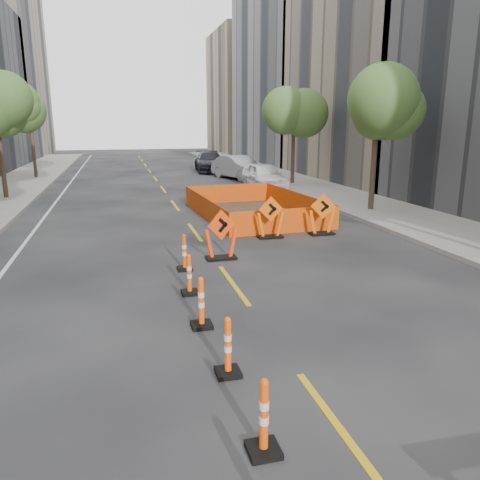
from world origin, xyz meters
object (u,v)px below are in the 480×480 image
object	(u,v)px
chevron_sign_center	(270,217)
parked_car_near	(264,176)
channelizer_3	(228,346)
channelizer_6	(184,252)
parked_car_far	(210,162)
channelizer_4	(201,302)
chevron_sign_right	(322,214)
parked_car_mid	(239,167)
channelizer_2	(264,416)
channelizer_5	(189,274)
chevron_sign_left	(221,235)

from	to	relation	value
chevron_sign_center	parked_car_near	size ratio (longest dim) A/B	0.31
channelizer_3	channelizer_6	world-z (taller)	channelizer_6
parked_car_far	channelizer_6	bearing A→B (deg)	-97.33
channelizer_4	channelizer_6	bearing A→B (deg)	87.00
channelizer_6	chevron_sign_right	size ratio (longest dim) A/B	0.68
channelizer_3	parked_car_mid	xyz separation A→B (m)	(6.97, 26.32, 0.34)
channelizer_6	channelizer_2	bearing A→B (deg)	-90.80
channelizer_4	parked_car_mid	size ratio (longest dim) A/B	0.20
chevron_sign_right	channelizer_3	bearing A→B (deg)	-97.77
channelizer_3	parked_car_mid	bearing A→B (deg)	75.17
parked_car_near	channelizer_3	bearing A→B (deg)	-109.67
channelizer_4	channelizer_6	world-z (taller)	channelizer_4
channelizer_6	parked_car_far	world-z (taller)	parked_car_far
channelizer_5	parked_car_far	bearing A→B (deg)	78.06
parked_car_mid	chevron_sign_right	bearing A→B (deg)	-113.76
channelizer_3	chevron_sign_left	size ratio (longest dim) A/B	0.66
channelizer_6	chevron_sign_center	xyz separation A→B (m)	(3.44, 2.97, 0.23)
channelizer_5	parked_car_near	distance (m)	18.49
channelizer_6	chevron_sign_right	bearing A→B (deg)	28.76
chevron_sign_center	parked_car_near	world-z (taller)	parked_car_near
channelizer_4	channelizer_2	bearing A→B (deg)	-88.59
chevron_sign_right	parked_car_near	world-z (taller)	parked_car_near
parked_car_far	parked_car_near	bearing A→B (deg)	-79.06
chevron_sign_left	parked_car_near	world-z (taller)	parked_car_near
channelizer_4	parked_car_far	bearing A→B (deg)	78.69
chevron_sign_center	chevron_sign_right	distance (m)	1.96
parked_car_mid	parked_car_far	xyz separation A→B (m)	(-0.98, 5.96, -0.02)
chevron_sign_left	chevron_sign_right	bearing A→B (deg)	8.84
channelizer_5	parked_car_mid	bearing A→B (deg)	72.72
chevron_sign_left	chevron_sign_center	distance (m)	3.12
parked_car_mid	channelizer_2	bearing A→B (deg)	-122.91
channelizer_5	parked_car_mid	size ratio (longest dim) A/B	0.19
channelizer_4	channelizer_3	bearing A→B (deg)	-87.21
chevron_sign_left	chevron_sign_center	size ratio (longest dim) A/B	1.01
chevron_sign_left	parked_car_mid	world-z (taller)	parked_car_mid
channelizer_3	chevron_sign_center	size ratio (longest dim) A/B	0.67
chevron_sign_center	channelizer_4	bearing A→B (deg)	-123.57
parked_car_mid	parked_car_near	bearing A→B (deg)	-107.12
chevron_sign_center	parked_car_far	world-z (taller)	parked_car_far
channelizer_2	channelizer_3	size ratio (longest dim) A/B	1.01
channelizer_6	parked_car_far	size ratio (longest dim) A/B	0.18
channelizer_4	chevron_sign_right	world-z (taller)	chevron_sign_right
chevron_sign_center	channelizer_6	bearing A→B (deg)	-144.47
channelizer_2	channelizer_5	xyz separation A→B (m)	(-0.04, 5.68, -0.01)
parked_car_near	parked_car_far	bearing A→B (deg)	95.11
chevron_sign_right	parked_car_far	size ratio (longest dim) A/B	0.26
channelizer_2	parked_car_far	distance (m)	34.69
channelizer_2	channelizer_5	bearing A→B (deg)	90.45
channelizer_3	parked_car_mid	world-z (taller)	parked_car_mid
chevron_sign_left	parked_car_mid	bearing A→B (deg)	55.56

